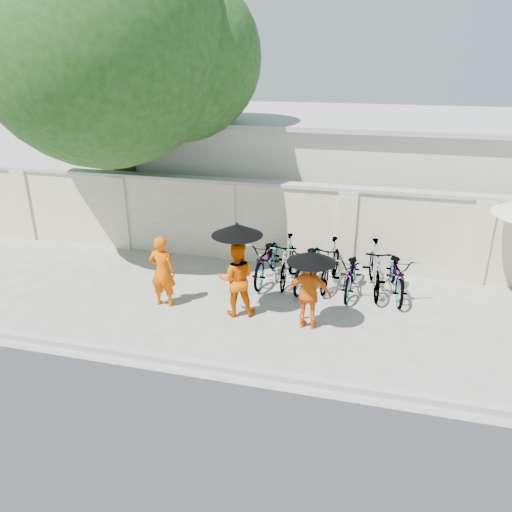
# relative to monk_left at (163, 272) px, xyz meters

# --- Properties ---
(ground) EXTENTS (80.00, 80.00, 0.00)m
(ground) POSITION_rel_monk_left_xyz_m (1.54, -0.28, -0.77)
(ground) COLOR #B0AC9E
(kerb) EXTENTS (40.00, 0.16, 0.12)m
(kerb) POSITION_rel_monk_left_xyz_m (1.54, -1.98, -0.71)
(kerb) COLOR #9F9F9F
(kerb) RESTS_ON ground
(compound_wall) EXTENTS (20.00, 0.30, 2.00)m
(compound_wall) POSITION_rel_monk_left_xyz_m (2.54, 2.92, 0.23)
(compound_wall) COLOR beige
(compound_wall) RESTS_ON ground
(building_behind) EXTENTS (14.00, 6.00, 3.20)m
(building_behind) POSITION_rel_monk_left_xyz_m (3.54, 6.72, 0.83)
(building_behind) COLOR beige
(building_behind) RESTS_ON ground
(shade_tree) EXTENTS (6.70, 6.20, 8.20)m
(shade_tree) POSITION_rel_monk_left_xyz_m (-2.13, 2.69, 4.32)
(shade_tree) COLOR #45311B
(shade_tree) RESTS_ON ground
(monk_left) EXTENTS (0.57, 0.38, 1.55)m
(monk_left) POSITION_rel_monk_left_xyz_m (0.00, 0.00, 0.00)
(monk_left) COLOR #F35A00
(monk_left) RESTS_ON ground
(monk_center) EXTENTS (0.89, 0.77, 1.57)m
(monk_center) POSITION_rel_monk_left_xyz_m (1.61, 0.01, 0.01)
(monk_center) COLOR #E65800
(monk_center) RESTS_ON ground
(parasol_center) EXTENTS (1.00, 1.00, 1.10)m
(parasol_center) POSITION_rel_monk_left_xyz_m (1.66, -0.07, 1.10)
(parasol_center) COLOR black
(parasol_center) RESTS_ON ground
(monk_right) EXTENTS (0.86, 0.39, 1.44)m
(monk_right) POSITION_rel_monk_left_xyz_m (3.12, -0.17, -0.05)
(monk_right) COLOR orange
(monk_right) RESTS_ON ground
(parasol_right) EXTENTS (0.92, 0.92, 0.82)m
(parasol_right) POSITION_rel_monk_left_xyz_m (3.14, -0.25, 0.76)
(parasol_right) COLOR black
(parasol_right) RESTS_ON ground
(bike_0) EXTENTS (0.74, 1.99, 1.04)m
(bike_0) POSITION_rel_monk_left_xyz_m (1.81, 1.82, -0.26)
(bike_0) COLOR #9491A7
(bike_0) RESTS_ON ground
(bike_1) EXTENTS (0.57, 1.82, 1.08)m
(bike_1) POSITION_rel_monk_left_xyz_m (2.31, 1.79, -0.23)
(bike_1) COLOR #9491A7
(bike_1) RESTS_ON ground
(bike_2) EXTENTS (0.94, 2.04, 1.03)m
(bike_2) POSITION_rel_monk_left_xyz_m (2.81, 1.76, -0.26)
(bike_2) COLOR #9491A7
(bike_2) RESTS_ON ground
(bike_3) EXTENTS (0.70, 1.84, 1.08)m
(bike_3) POSITION_rel_monk_left_xyz_m (3.30, 1.84, -0.24)
(bike_3) COLOR #9491A7
(bike_3) RESTS_ON ground
(bike_4) EXTENTS (0.69, 1.80, 0.94)m
(bike_4) POSITION_rel_monk_left_xyz_m (3.80, 1.62, -0.31)
(bike_4) COLOR #9491A7
(bike_4) RESTS_ON ground
(bike_5) EXTENTS (0.76, 1.94, 1.13)m
(bike_5) POSITION_rel_monk_left_xyz_m (4.29, 1.79, -0.21)
(bike_5) COLOR #9491A7
(bike_5) RESTS_ON ground
(bike_6) EXTENTS (0.90, 2.01, 1.02)m
(bike_6) POSITION_rel_monk_left_xyz_m (4.79, 1.75, -0.26)
(bike_6) COLOR #9491A7
(bike_6) RESTS_ON ground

